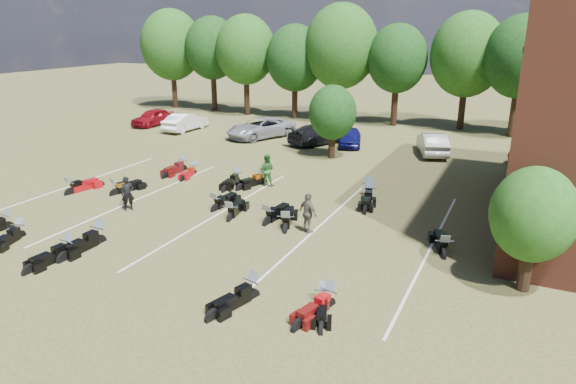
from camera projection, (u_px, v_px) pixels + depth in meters
The scene contains 35 objects.
ground at pixel (243, 246), 21.08m from camera, with size 160.00×160.00×0.00m, color brown.
car_0 at pixel (153, 117), 46.14m from camera, with size 1.76×4.38×1.49m, color maroon.
car_1 at pixel (185, 122), 43.90m from camera, with size 1.61×4.62×1.52m, color silver.
car_2 at pixel (261, 128), 41.13m from camera, with size 2.66×5.76×1.60m, color gray.
car_3 at pixel (318, 134), 39.03m from camera, with size 2.08×5.11×1.48m, color black.
car_4 at pixel (350, 137), 38.39m from camera, with size 1.59×3.95×1.35m, color #0B0C4F.
car_5 at pixel (432, 143), 35.84m from camera, with size 1.64×4.71×1.55m, color #9C9D98.
car_6 at pixel (539, 151), 33.91m from camera, with size 2.34×5.08×1.41m, color #5F1305.
person_black at pixel (128, 194), 24.98m from camera, with size 0.62×0.41×1.69m, color black.
person_green at pixel (267, 170), 28.80m from camera, with size 0.89×0.69×1.83m, color #2A6525.
person_grey at pixel (308, 213), 22.22m from camera, with size 1.07×0.44×1.82m, color #534D47.
motorcycle_0 at pixel (8, 228), 22.99m from camera, with size 0.69×2.17×1.21m, color black, non-canonical shape.
motorcycle_1 at pixel (20, 238), 21.95m from camera, with size 0.70×2.19×1.22m, color black, non-canonical shape.
motorcycle_2 at pixel (99, 243), 21.40m from camera, with size 0.80×2.52×1.41m, color black, non-canonical shape.
motorcycle_3 at pixel (68, 256), 20.21m from camera, with size 0.74×2.31×1.29m, color black, non-canonical shape.
motorcycle_4 at pixel (252, 298), 17.10m from camera, with size 0.74×2.34×1.30m, color black, non-canonical shape.
motorcycle_5 at pixel (323, 305), 16.66m from camera, with size 0.64×2.02×1.13m, color black, non-canonical shape.
motorcycle_6 at pixel (328, 307), 16.57m from camera, with size 0.71×2.22×1.24m, color #510C0B, non-canonical shape.
motorcycle_7 at pixel (71, 194), 27.59m from camera, with size 0.78×2.45×1.37m, color maroon, non-canonical shape.
motorcycle_8 at pixel (115, 195), 27.51m from camera, with size 0.74×2.33×1.30m, color black, non-canonical shape.
motorcycle_9 at pixel (230, 220), 23.98m from camera, with size 0.74×2.33×1.30m, color black, non-canonical shape.
motorcycle_10 at pixel (216, 210), 25.20m from camera, with size 0.74×2.32×1.29m, color black, non-canonical shape.
motorcycle_11 at pixel (286, 231), 22.68m from camera, with size 0.78×2.46×1.37m, color black, non-canonical shape.
motorcycle_12 at pixel (268, 224), 23.48m from camera, with size 0.78×2.44×1.36m, color black, non-canonical shape.
motorcycle_13 at pixel (443, 256), 20.21m from camera, with size 0.75×2.34×1.31m, color black, non-canonical shape.
motorcycle_14 at pixel (183, 170), 32.09m from camera, with size 0.79×2.47×1.37m, color #4E0B0C, non-canonical shape.
motorcycle_15 at pixel (194, 174), 31.29m from camera, with size 0.64×2.00×1.11m, color #9D0B11, non-canonical shape.
motorcycle_16 at pixel (237, 183), 29.57m from camera, with size 0.73×2.30×1.28m, color black, non-canonical shape.
motorcycle_17 at pixel (262, 183), 29.51m from camera, with size 0.76×2.37×1.32m, color black, non-canonical shape.
motorcycle_18 at pixel (369, 201), 26.57m from camera, with size 0.80×2.52×1.41m, color black, non-canonical shape.
motorcycle_19 at pixel (368, 196), 27.30m from camera, with size 0.80×2.52×1.41m, color black, non-canonical shape.
tree_line at pixel (399, 53), 44.44m from camera, with size 56.00×6.00×9.79m.
young_tree_near_building at pixel (534, 215), 16.82m from camera, with size 2.80×2.80×4.16m.
young_tree_midfield at pixel (333, 113), 34.25m from camera, with size 3.20×3.20×4.70m.
parking_lines at pixel (221, 213), 24.88m from camera, with size 20.10×14.00×0.01m.
Camera 1 is at (9.95, -16.69, 8.69)m, focal length 32.00 mm.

